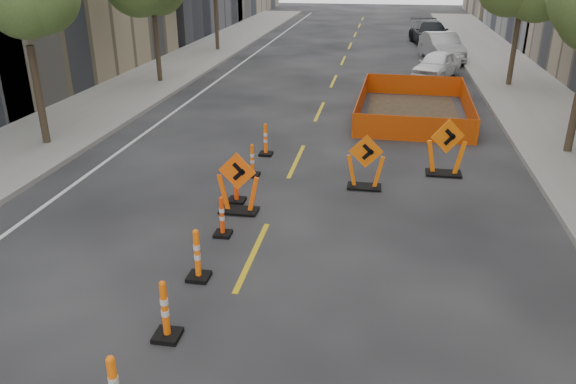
% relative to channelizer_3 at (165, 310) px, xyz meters
% --- Properties ---
extents(sidewalk_left, '(4.00, 90.00, 0.15)m').
position_rel_channelizer_3_xyz_m(sidewalk_left, '(-8.23, 10.95, -0.48)').
color(sidewalk_left, gray).
rests_on(sidewalk_left, ground).
extents(tree_l_b, '(2.80, 2.80, 5.95)m').
position_rel_channelizer_3_xyz_m(tree_l_b, '(-7.63, 8.95, 3.98)').
color(tree_l_b, '#382B1E').
rests_on(tree_l_b, ground).
extents(channelizer_3, '(0.43, 0.43, 1.10)m').
position_rel_channelizer_3_xyz_m(channelizer_3, '(0.00, 0.00, 0.00)').
color(channelizer_3, '#EB5A09').
rests_on(channelizer_3, ground).
extents(channelizer_4, '(0.43, 0.43, 1.08)m').
position_rel_channelizer_3_xyz_m(channelizer_4, '(-0.07, 1.87, -0.01)').
color(channelizer_4, '#FF630A').
rests_on(channelizer_4, ground).
extents(channelizer_5, '(0.38, 0.38, 0.96)m').
position_rel_channelizer_3_xyz_m(channelizer_5, '(-0.11, 3.74, -0.07)').
color(channelizer_5, '#E23B09').
rests_on(channelizer_5, ground).
extents(channelizer_6, '(0.43, 0.43, 1.10)m').
position_rel_channelizer_3_xyz_m(channelizer_6, '(-0.27, 5.60, -0.00)').
color(channelizer_6, '#F7420A').
rests_on(channelizer_6, ground).
extents(channelizer_7, '(0.38, 0.38, 0.97)m').
position_rel_channelizer_3_xyz_m(channelizer_7, '(-0.28, 7.47, -0.07)').
color(channelizer_7, '#E95B09').
rests_on(channelizer_7, ground).
extents(channelizer_8, '(0.41, 0.41, 1.04)m').
position_rel_channelizer_3_xyz_m(channelizer_8, '(-0.28, 9.34, -0.03)').
color(channelizer_8, '#FF560A').
rests_on(channelizer_8, ground).
extents(chevron_sign_left, '(1.09, 0.71, 1.57)m').
position_rel_channelizer_3_xyz_m(chevron_sign_left, '(-0.06, 5.02, 0.24)').
color(chevron_sign_left, '#F8560A').
rests_on(chevron_sign_left, ground).
extents(chevron_sign_center, '(1.06, 0.69, 1.53)m').
position_rel_channelizer_3_xyz_m(chevron_sign_center, '(2.94, 7.10, 0.21)').
color(chevron_sign_center, '#DC5909').
rests_on(chevron_sign_center, ground).
extents(chevron_sign_right, '(1.28, 1.02, 1.68)m').
position_rel_channelizer_3_xyz_m(chevron_sign_right, '(5.16, 8.51, 0.29)').
color(chevron_sign_right, orange).
rests_on(chevron_sign_right, ground).
extents(safety_fence, '(4.37, 7.20, 0.89)m').
position_rel_channelizer_3_xyz_m(safety_fence, '(4.50, 15.08, -0.11)').
color(safety_fence, '#FF5D0D').
rests_on(safety_fence, ground).
extents(parked_car_near, '(3.01, 4.30, 1.36)m').
position_rel_channelizer_3_xyz_m(parked_car_near, '(5.89, 22.62, 0.13)').
color(parked_car_near, white).
rests_on(parked_car_near, ground).
extents(parked_car_mid, '(2.57, 5.12, 1.61)m').
position_rel_channelizer_3_xyz_m(parked_car_mid, '(6.53, 27.95, 0.25)').
color(parked_car_mid, '#A1A1A6').
rests_on(parked_car_mid, ground).
extents(parked_car_far, '(3.08, 5.81, 1.60)m').
position_rel_channelizer_3_xyz_m(parked_car_far, '(6.24, 34.46, 0.25)').
color(parked_car_far, black).
rests_on(parked_car_far, ground).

